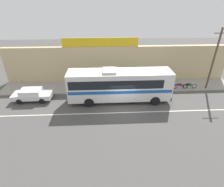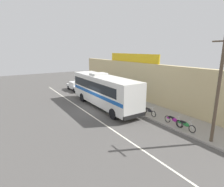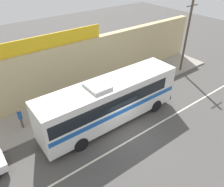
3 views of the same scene
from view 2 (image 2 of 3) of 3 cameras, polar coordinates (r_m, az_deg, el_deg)
ground_plane at (r=20.15m, az=-6.50°, el=-5.09°), size 70.00×70.00×0.00m
sidewalk_slab at (r=22.77m, az=5.33°, el=-2.66°), size 30.00×3.60×0.14m
storefront_facade at (r=23.59m, az=9.59°, el=3.60°), size 30.00×0.70×4.80m
storefront_billboard at (r=24.99m, az=6.32°, el=11.08°), size 9.83×0.12×1.10m
road_center_stripe at (r=19.83m, az=-8.58°, el=-5.45°), size 30.00×0.14×0.01m
intercity_bus at (r=20.64m, az=-2.76°, el=1.39°), size 11.22×2.67×3.78m
parked_car at (r=29.86m, az=-11.27°, el=2.39°), size 4.28×1.82×1.37m
utility_pole at (r=13.85m, az=30.45°, el=1.50°), size 1.60×0.22×7.42m
motorcycle_purple at (r=18.30m, az=11.47°, el=-5.37°), size 1.89×0.56×0.94m
motorcycle_black at (r=16.56m, az=18.71°, el=-7.91°), size 1.94×0.56×0.94m
motorcycle_blue at (r=19.26m, az=8.81°, el=-4.28°), size 1.96×0.56×0.94m
motorcycle_orange at (r=15.90m, az=21.97°, el=-9.11°), size 1.83×0.56×0.94m
pedestrian_far_left at (r=23.28m, az=1.76°, el=0.33°), size 0.30×0.48×1.62m
pedestrian_by_curb at (r=27.31m, az=-2.67°, el=2.43°), size 0.30×0.48×1.69m
pedestrian_far_right at (r=20.49m, az=7.21°, el=-1.40°), size 0.30×0.48×1.74m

